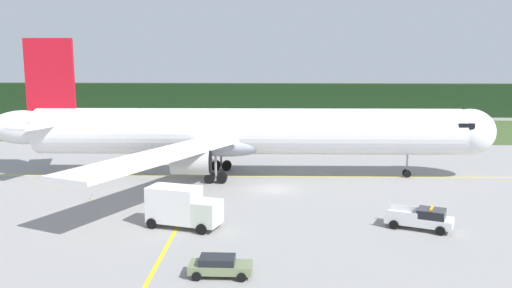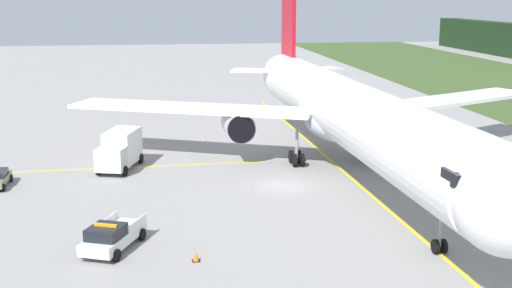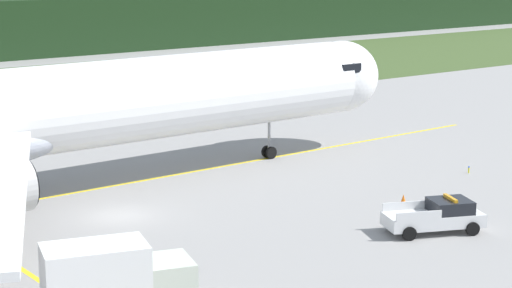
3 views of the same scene
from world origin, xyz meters
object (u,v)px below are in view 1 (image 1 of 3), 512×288
Objects in this scene: ops_pickup_truck at (422,218)px; catering_truck at (182,206)px; airliner at (243,132)px; apron_cone at (434,209)px; staff_car at (220,265)px.

catering_truck is at bearing -178.56° from ops_pickup_truck.
airliner is 20.28m from catering_truck.
ops_pickup_truck is 0.88× the size of catering_truck.
apron_cone is (2.51, 4.99, -0.61)m from ops_pickup_truck.
airliner is 24.07m from apron_cone.
ops_pickup_truck is at bearing 1.44° from catering_truck.
ops_pickup_truck is (16.29, -19.12, -4.49)m from airliner.
ops_pickup_truck is at bearing -116.70° from apron_cone.
airliner is 100.63× the size of apron_cone.
apron_cone is at bearing -36.94° from airliner.
staff_car is at bearing -146.67° from ops_pickup_truck.
airliner is at bearing 79.50° from catering_truck.
catering_truck reaches higher than apron_cone.
catering_truck is (-19.93, -0.50, 0.89)m from ops_pickup_truck.
airliner is at bearing 130.43° from ops_pickup_truck.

